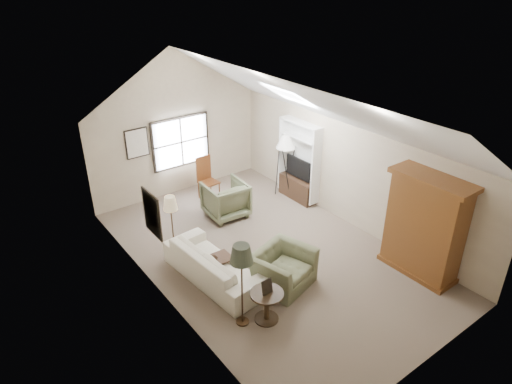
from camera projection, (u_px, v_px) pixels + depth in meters
room_shell at (268, 117)px, 8.81m from camera, size 5.01×8.01×4.00m
window at (181, 142)px, 12.48m from camera, size 1.72×0.08×1.42m
skylight at (289, 95)px, 10.14m from camera, size 0.80×1.20×0.52m
wall_art at (144, 176)px, 9.86m from camera, size 1.97×3.71×0.88m
armoire at (425, 226)px, 9.23m from camera, size 0.60×1.50×2.20m
tv_alcove at (299, 160)px, 12.14m from camera, size 0.32×1.30×2.10m
media_console at (297, 188)px, 12.52m from camera, size 0.34×1.18×0.60m
tv_panel at (298, 168)px, 12.23m from camera, size 0.05×0.90×0.55m
sofa at (215, 264)px, 9.33m from camera, size 1.16×2.53×0.72m
armchair_near at (283, 268)px, 9.17m from camera, size 1.39×1.29×0.75m
armchair_far at (226, 199)px, 11.61m from camera, size 1.06×1.08×0.92m
coffee_table at (214, 268)px, 9.48m from camera, size 0.80×0.47×0.40m
bowl at (213, 259)px, 9.38m from camera, size 0.20×0.20×0.05m
side_table at (267, 306)px, 8.27m from camera, size 0.67×0.67×0.62m
side_chair at (209, 179)px, 12.37m from camera, size 0.50×0.50×1.20m
tripod_lamp at (285, 165)px, 12.47m from camera, size 0.58×0.58×1.79m
dark_lamp at (242, 285)px, 7.95m from camera, size 0.44×0.44×1.71m
tan_lamp at (172, 227)px, 9.84m from camera, size 0.33×0.33×1.54m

